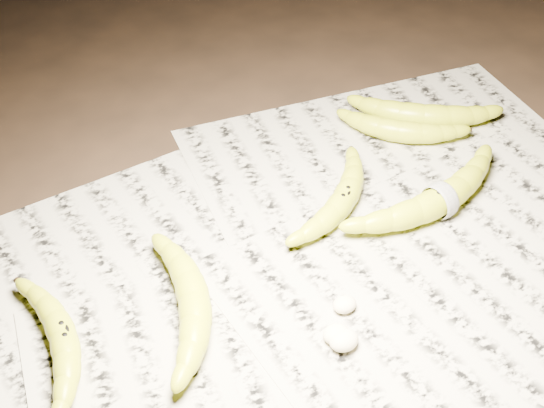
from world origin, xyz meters
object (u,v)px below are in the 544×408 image
banana_taped (440,198)px  banana_upper_a (424,114)px  banana_left_a (63,336)px  banana_center (343,198)px  banana_left_b (194,300)px  banana_upper_b (400,129)px

banana_taped → banana_upper_a: banana_taped is taller
banana_left_a → banana_upper_a: 0.63m
banana_upper_a → banana_taped: bearing=-84.4°
banana_taped → banana_center: bearing=140.8°
banana_left_b → banana_center: (0.25, 0.07, -0.00)m
banana_taped → banana_upper_a: (0.10, 0.17, -0.00)m
banana_upper_b → banana_taped: bearing=-64.6°
banana_left_b → banana_upper_b: size_ratio=1.19×
banana_upper_a → banana_left_b: bearing=-122.3°
banana_left_a → banana_upper_a: banana_upper_a is taller
banana_left_a → banana_left_b: size_ratio=0.93×
banana_taped → banana_left_b: bearing=172.6°
banana_taped → banana_upper_b: 0.17m
banana_taped → banana_upper_b: size_ratio=1.46×
banana_left_b → banana_taped: banana_taped is taller
banana_upper_a → banana_upper_b: (-0.05, -0.01, -0.00)m
banana_left_b → banana_taped: (0.36, 0.00, 0.00)m
banana_left_b → banana_upper_b: bearing=-51.0°
banana_upper_a → banana_upper_b: 0.05m
banana_left_a → banana_center: size_ratio=0.98×
banana_left_b → banana_upper_b: (0.41, 0.16, -0.00)m
banana_left_a → banana_left_b: bearing=-93.7°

